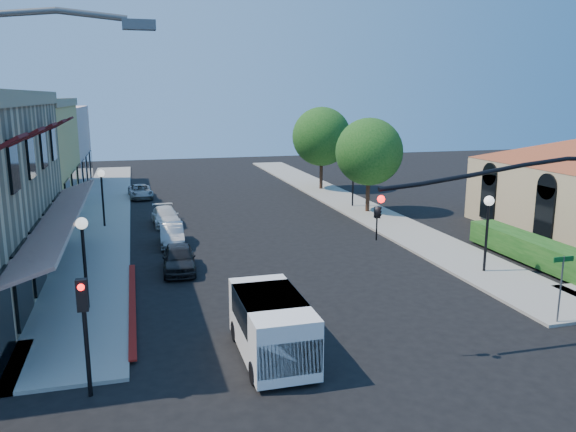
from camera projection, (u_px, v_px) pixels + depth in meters
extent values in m
plane|color=black|center=(388.00, 383.00, 15.71)|extent=(120.00, 120.00, 0.00)
cube|color=gray|center=(104.00, 211.00, 38.89)|extent=(3.50, 50.00, 0.12)
cube|color=gray|center=(341.00, 199.00, 43.42)|extent=(3.50, 50.00, 0.12)
cube|color=maroon|center=(133.00, 306.00, 21.47)|extent=(0.25, 10.00, 0.06)
cube|color=tan|center=(20.00, 98.00, 21.70)|extent=(0.50, 18.20, 0.60)
cube|color=#561416|center=(60.00, 216.00, 22.96)|extent=(1.75, 17.00, 0.67)
cube|color=#4E0F11|center=(5.00, 145.00, 15.54)|extent=(1.02, 1.50, 0.60)
cube|color=#4E0F11|center=(27.00, 136.00, 18.74)|extent=(1.02, 1.50, 0.60)
cube|color=#4E0F11|center=(42.00, 131.00, 21.95)|extent=(1.02, 1.50, 0.60)
cube|color=#4E0F11|center=(53.00, 126.00, 25.16)|extent=(1.02, 1.50, 0.60)
cube|color=#4E0F11|center=(62.00, 123.00, 28.36)|extent=(1.02, 1.50, 0.60)
cube|color=black|center=(1.00, 321.00, 15.97)|extent=(0.12, 2.60, 2.60)
cube|color=black|center=(22.00, 283.00, 19.18)|extent=(0.12, 2.60, 2.60)
cube|color=black|center=(38.00, 257.00, 22.38)|extent=(0.12, 2.60, 2.60)
cube|color=black|center=(50.00, 237.00, 25.59)|extent=(0.12, 2.60, 2.60)
cube|color=black|center=(59.00, 221.00, 28.80)|extent=(0.12, 2.60, 2.60)
cube|color=beige|center=(22.00, 150.00, 46.80)|extent=(10.00, 12.00, 7.00)
cube|color=black|center=(545.00, 212.00, 29.92)|extent=(0.12, 1.40, 2.80)
cube|color=black|center=(488.00, 197.00, 34.63)|extent=(0.12, 1.40, 2.80)
cube|color=#154915|center=(529.00, 262.00, 27.22)|extent=(1.40, 8.00, 1.10)
cylinder|color=black|center=(368.00, 198.00, 38.51)|extent=(0.28, 0.28, 2.10)
sphere|color=#154915|center=(369.00, 152.00, 37.85)|extent=(4.56, 4.56, 4.56)
cylinder|color=black|center=(321.00, 177.00, 47.92)|extent=(0.28, 0.28, 2.27)
sphere|color=#154915|center=(322.00, 136.00, 47.21)|extent=(4.94, 4.94, 4.94)
cylinder|color=black|center=(498.00, 173.00, 17.01)|extent=(7.80, 0.14, 0.14)
imported|color=black|center=(378.00, 208.00, 16.19)|extent=(0.20, 0.16, 1.00)
sphere|color=#FF0C0C|center=(381.00, 199.00, 15.96)|extent=(0.22, 0.22, 0.22)
cylinder|color=black|center=(87.00, 344.00, 14.74)|extent=(0.12, 0.12, 3.00)
cube|color=black|center=(82.00, 295.00, 14.31)|extent=(0.28, 0.22, 0.85)
sphere|color=#FF0C0C|center=(81.00, 287.00, 14.14)|extent=(0.18, 0.18, 0.18)
cylinder|color=#595B5E|center=(38.00, 16.00, 9.82)|extent=(3.00, 0.12, 0.12)
cube|color=#595B5E|center=(139.00, 25.00, 10.28)|extent=(0.60, 0.25, 0.18)
cylinder|color=#595B5E|center=(560.00, 291.00, 19.46)|extent=(0.06, 0.06, 2.50)
cube|color=#0C591E|center=(564.00, 259.00, 19.22)|extent=(0.80, 0.04, 0.18)
cylinder|color=black|center=(85.00, 269.00, 20.72)|extent=(0.12, 0.12, 3.20)
sphere|color=white|center=(82.00, 223.00, 20.35)|extent=(0.44, 0.44, 0.44)
cylinder|color=black|center=(103.00, 202.00, 33.92)|extent=(0.12, 0.12, 3.20)
sphere|color=white|center=(101.00, 173.00, 33.56)|extent=(0.44, 0.44, 0.44)
cylinder|color=black|center=(486.00, 239.00, 25.12)|extent=(0.12, 0.12, 3.20)
sphere|color=white|center=(489.00, 201.00, 24.75)|extent=(0.44, 0.44, 0.44)
cylinder|color=black|center=(353.00, 186.00, 40.21)|extent=(0.12, 0.12, 3.20)
sphere|color=white|center=(353.00, 161.00, 39.84)|extent=(0.44, 0.44, 0.44)
cube|color=white|center=(272.00, 325.00, 17.08)|extent=(1.88, 4.34, 1.78)
cube|color=white|center=(288.00, 355.00, 15.33)|extent=(1.83, 0.60, 0.99)
cube|color=black|center=(285.00, 333.00, 15.56)|extent=(1.68, 0.10, 0.89)
cube|color=black|center=(269.00, 308.00, 17.27)|extent=(1.90, 2.57, 0.89)
cylinder|color=black|center=(255.00, 373.00, 15.62)|extent=(0.25, 0.65, 0.65)
cylinder|color=black|center=(236.00, 331.00, 18.41)|extent=(0.25, 0.65, 0.65)
cylinder|color=black|center=(312.00, 365.00, 16.05)|extent=(0.25, 0.65, 0.65)
cylinder|color=black|center=(285.00, 325.00, 18.84)|extent=(0.25, 0.65, 0.65)
imported|color=black|center=(179.00, 258.00, 25.65)|extent=(1.65, 3.68, 1.23)
imported|color=gray|center=(172.00, 234.00, 30.22)|extent=(1.34, 3.57, 1.16)
imported|color=silver|center=(166.00, 216.00, 34.97)|extent=(1.71, 3.83, 1.09)
imported|color=gray|center=(141.00, 191.00, 44.17)|extent=(2.00, 3.90, 1.05)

